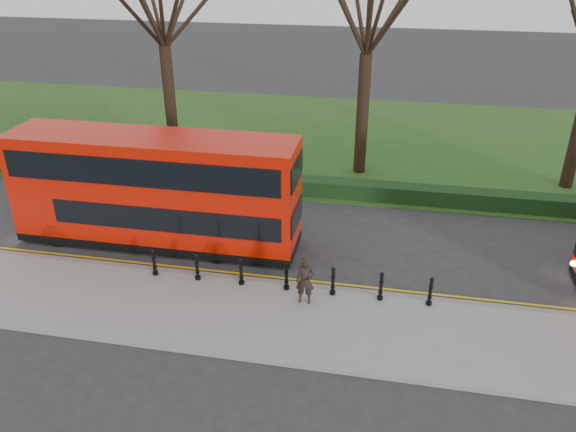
# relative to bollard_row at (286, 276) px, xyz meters

# --- Properties ---
(ground) EXTENTS (120.00, 120.00, 0.00)m
(ground) POSITION_rel_bollard_row_xyz_m (-0.41, 1.35, -0.65)
(ground) COLOR #28282B
(ground) RESTS_ON ground
(pavement) EXTENTS (60.00, 4.00, 0.15)m
(pavement) POSITION_rel_bollard_row_xyz_m (-0.41, -1.65, -0.58)
(pavement) COLOR gray
(pavement) RESTS_ON ground
(kerb) EXTENTS (60.00, 0.25, 0.16)m
(kerb) POSITION_rel_bollard_row_xyz_m (-0.41, 0.35, -0.58)
(kerb) COLOR slate
(kerb) RESTS_ON ground
(grass_verge) EXTENTS (60.00, 18.00, 0.06)m
(grass_verge) POSITION_rel_bollard_row_xyz_m (-0.41, 16.35, -0.62)
(grass_verge) COLOR #264818
(grass_verge) RESTS_ON ground
(hedge) EXTENTS (60.00, 0.90, 0.80)m
(hedge) POSITION_rel_bollard_row_xyz_m (-0.41, 8.15, -0.25)
(hedge) COLOR black
(hedge) RESTS_ON ground
(yellow_line_outer) EXTENTS (60.00, 0.10, 0.01)m
(yellow_line_outer) POSITION_rel_bollard_row_xyz_m (-0.41, 0.65, -0.64)
(yellow_line_outer) COLOR yellow
(yellow_line_outer) RESTS_ON ground
(yellow_line_inner) EXTENTS (60.00, 0.10, 0.01)m
(yellow_line_inner) POSITION_rel_bollard_row_xyz_m (-0.41, 0.85, -0.64)
(yellow_line_inner) COLOR yellow
(yellow_line_inner) RESTS_ON ground
(tree_left) EXTENTS (7.02, 7.02, 10.96)m
(tree_left) POSITION_rel_bollard_row_xyz_m (-8.41, 11.35, 7.31)
(tree_left) COLOR black
(tree_left) RESTS_ON ground
(tree_mid) EXTENTS (6.96, 6.96, 10.88)m
(tree_mid) POSITION_rel_bollard_row_xyz_m (1.59, 11.35, 7.26)
(tree_mid) COLOR black
(tree_mid) RESTS_ON ground
(bollard_row) EXTENTS (9.68, 0.15, 1.00)m
(bollard_row) POSITION_rel_bollard_row_xyz_m (0.00, 0.00, 0.00)
(bollard_row) COLOR black
(bollard_row) RESTS_ON pavement
(bus_lead) EXTENTS (11.04, 2.53, 4.39)m
(bus_lead) POSITION_rel_bollard_row_xyz_m (-5.63, 2.57, 1.56)
(bus_lead) COLOR red
(bus_lead) RESTS_ON ground
(pedestrian) EXTENTS (0.63, 0.44, 1.66)m
(pedestrian) POSITION_rel_bollard_row_xyz_m (0.75, -0.62, 0.33)
(pedestrian) COLOR black
(pedestrian) RESTS_ON pavement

